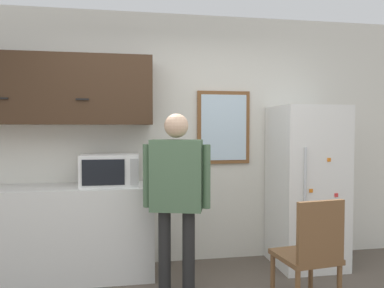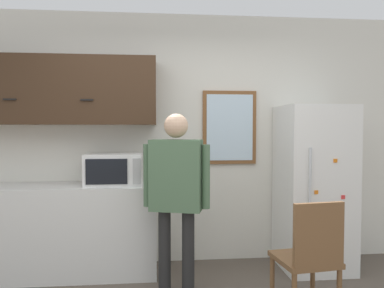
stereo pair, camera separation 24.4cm
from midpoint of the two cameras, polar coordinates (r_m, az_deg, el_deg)
name	(u,v)px [view 2 (the right image)]	position (r m, az deg, el deg)	size (l,w,h in m)	color
back_wall	(170,139)	(4.10, -1.61, 0.77)	(6.00, 0.06, 2.70)	silver
counter	(54,230)	(4.02, -18.69, -12.37)	(2.04, 0.56, 0.90)	silver
upper_cabinets	(54,91)	(4.00, -18.66, 7.68)	(2.04, 0.39, 0.68)	#3D2819
microwave	(114,169)	(3.79, -10.00, -3.84)	(0.56, 0.38, 0.31)	white
person	(176,185)	(3.29, -0.29, -6.31)	(0.58, 0.33, 1.60)	black
refrigerator	(314,187)	(4.17, 19.65, -6.25)	(0.68, 0.69, 1.70)	white
chair	(310,253)	(3.17, 19.77, -15.45)	(0.49, 0.49, 0.92)	brown
window	(229,127)	(4.16, 7.40, 2.51)	(0.59, 0.05, 0.80)	brown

